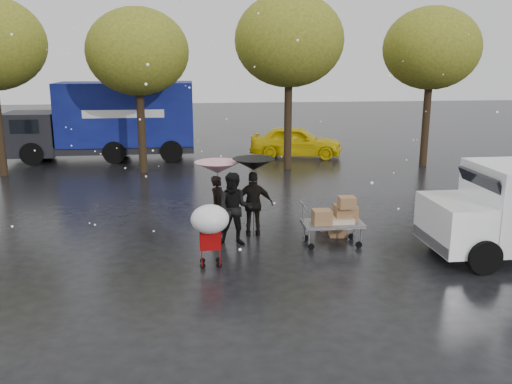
{
  "coord_description": "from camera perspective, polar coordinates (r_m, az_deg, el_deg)",
  "views": [
    {
      "loc": [
        -1.45,
        -12.22,
        4.56
      ],
      "look_at": [
        0.11,
        1.0,
        1.26
      ],
      "focal_mm": 38.0,
      "sensor_mm": 36.0,
      "label": 1
    }
  ],
  "objects": [
    {
      "name": "umbrella_pink",
      "position": [
        14.12,
        -4.06,
        2.58
      ],
      "size": [
        1.19,
        1.19,
        1.94
      ],
      "color": "#4C4C4C",
      "rests_on": "ground"
    },
    {
      "name": "box_ground_near",
      "position": [
        14.4,
        8.64,
        -3.83
      ],
      "size": [
        0.49,
        0.41,
        0.41
      ],
      "primitive_type": "cube",
      "rotation": [
        0.0,
        0.0,
        -0.1
      ],
      "color": "brown",
      "rests_on": "ground"
    },
    {
      "name": "person_black",
      "position": [
        14.12,
        -0.24,
        -1.27
      ],
      "size": [
        1.04,
        0.51,
        1.72
      ],
      "primitive_type": "imported",
      "rotation": [
        0.0,
        0.0,
        3.05
      ],
      "color": "black",
      "rests_on": "ground"
    },
    {
      "name": "blue_truck",
      "position": [
        25.8,
        -15.26,
        7.21
      ],
      "size": [
        8.3,
        2.6,
        3.5
      ],
      "color": "#0B115F",
      "rests_on": "ground"
    },
    {
      "name": "person_pink",
      "position": [
        14.36,
        -3.99,
        -1.36
      ],
      "size": [
        0.63,
        0.68,
        1.56
      ],
      "primitive_type": "imported",
      "rotation": [
        0.0,
        0.0,
        0.96
      ],
      "color": "black",
      "rests_on": "ground"
    },
    {
      "name": "person_middle",
      "position": [
        13.42,
        -2.27,
        -1.82
      ],
      "size": [
        0.98,
        0.81,
        1.84
      ],
      "primitive_type": "imported",
      "rotation": [
        0.0,
        0.0,
        -0.13
      ],
      "color": "black",
      "rests_on": "ground"
    },
    {
      "name": "vendor_cart",
      "position": [
        13.6,
        8.41,
        -2.6
      ],
      "size": [
        1.52,
        0.8,
        1.27
      ],
      "color": "slate",
      "rests_on": "ground"
    },
    {
      "name": "umbrella_black",
      "position": [
        13.88,
        -0.25,
        2.92
      ],
      "size": [
        1.11,
        1.11,
        2.06
      ],
      "color": "#4C4C4C",
      "rests_on": "ground"
    },
    {
      "name": "shopping_cart",
      "position": [
        11.9,
        -4.86,
        -3.21
      ],
      "size": [
        0.84,
        0.84,
        1.46
      ],
      "color": "#A8090A",
      "rests_on": "ground"
    },
    {
      "name": "tree_row",
      "position": [
        22.25,
        -4.31,
        15.09
      ],
      "size": [
        21.6,
        4.4,
        7.12
      ],
      "color": "black",
      "rests_on": "ground"
    },
    {
      "name": "yellow_taxi",
      "position": [
        25.71,
        4.23,
        5.34
      ],
      "size": [
        4.6,
        2.67,
        1.47
      ],
      "primitive_type": "imported",
      "rotation": [
        0.0,
        0.0,
        1.34
      ],
      "color": "yellow",
      "rests_on": "ground"
    },
    {
      "name": "ground",
      "position": [
        13.13,
        0.05,
        -6.4
      ],
      "size": [
        90.0,
        90.0,
        0.0
      ],
      "primitive_type": "plane",
      "color": "black",
      "rests_on": "ground"
    },
    {
      "name": "box_ground_far",
      "position": [
        14.89,
        7.46,
        -3.27
      ],
      "size": [
        0.56,
        0.49,
        0.37
      ],
      "primitive_type": "cube",
      "rotation": [
        0.0,
        0.0,
        0.29
      ],
      "color": "brown",
      "rests_on": "ground"
    }
  ]
}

